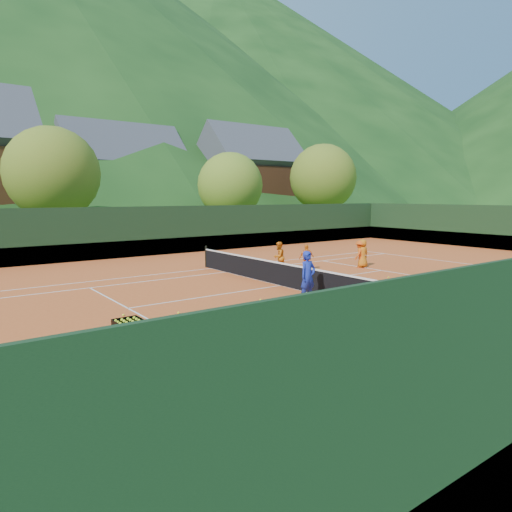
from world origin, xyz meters
TOP-DOWN VIEW (x-y plane):
  - ground at (0.00, 0.00)m, footprint 400.00×400.00m
  - clay_court at (0.00, 0.00)m, footprint 40.00×24.00m
  - mountain_far_right at (90.00, 150.00)m, footprint 260.00×260.00m
  - coach at (-1.09, -2.79)m, footprint 0.66×0.46m
  - student_a at (2.08, 2.68)m, footprint 0.83×0.73m
  - student_b at (3.41, 2.15)m, footprint 0.81×0.51m
  - student_c at (6.39, 1.22)m, footprint 0.75×0.54m
  - student_d at (6.28, 1.31)m, footprint 1.01×0.78m
  - tennis_ball_1 at (-1.01, -2.22)m, footprint 0.07×0.07m
  - tennis_ball_2 at (-4.45, -7.42)m, footprint 0.07×0.07m
  - tennis_ball_3 at (-0.60, -6.58)m, footprint 0.07×0.07m
  - tennis_ball_5 at (4.95, -1.51)m, footprint 0.07×0.07m
  - tennis_ball_6 at (-7.10, -4.13)m, footprint 0.07×0.07m
  - tennis_ball_7 at (-1.65, -7.76)m, footprint 0.07×0.07m
  - tennis_ball_8 at (3.11, -2.60)m, footprint 0.07×0.07m
  - tennis_ball_10 at (5.13, -2.74)m, footprint 0.07×0.07m
  - tennis_ball_11 at (-2.29, -1.69)m, footprint 0.07×0.07m
  - tennis_ball_12 at (-5.39, -1.60)m, footprint 0.07×0.07m
  - tennis_ball_13 at (2.47, -5.08)m, footprint 0.07×0.07m
  - tennis_ball_14 at (5.42, -3.65)m, footprint 0.07×0.07m
  - tennis_ball_15 at (-6.86, -0.86)m, footprint 0.07×0.07m
  - tennis_ball_16 at (-7.58, -2.12)m, footprint 0.07×0.07m
  - tennis_ball_17 at (-9.43, -6.36)m, footprint 0.07×0.07m
  - tennis_ball_18 at (-3.10, -9.30)m, footprint 0.07×0.07m
  - tennis_ball_19 at (3.47, -6.44)m, footprint 0.07×0.07m
  - tennis_ball_20 at (4.58, -5.22)m, footprint 0.07×0.07m
  - tennis_ball_21 at (-5.74, -1.82)m, footprint 0.07×0.07m
  - tennis_ball_22 at (-6.25, -7.69)m, footprint 0.07×0.07m
  - tennis_ball_23 at (-4.85, -2.57)m, footprint 0.07×0.07m
  - tennis_ball_24 at (1.84, -4.19)m, footprint 0.07×0.07m
  - tennis_ball_25 at (-4.80, -6.18)m, footprint 0.07×0.07m
  - court_lines at (0.00, 0.00)m, footprint 23.83×11.03m
  - tennis_net at (0.00, 0.00)m, footprint 0.10×12.07m
  - perimeter_fence at (0.00, 0.00)m, footprint 40.40×24.24m
  - ball_hopper at (-8.20, -4.89)m, footprint 0.57×0.57m
  - chalet_mid at (6.00, 34.00)m, footprint 12.65×8.82m
  - chalet_right at (20.00, 30.00)m, footprint 11.50×8.82m
  - tree_b at (-4.00, 20.00)m, footprint 6.40×6.40m
  - tree_c at (10.00, 19.00)m, footprint 5.60×5.60m
  - tree_d at (22.00, 20.00)m, footprint 6.80×6.80m

SIDE VIEW (x-z plane):
  - ground at x=0.00m, z-range 0.00..0.00m
  - clay_court at x=0.00m, z-range 0.00..0.02m
  - court_lines at x=0.00m, z-range 0.02..0.03m
  - tennis_ball_1 at x=-1.01m, z-range 0.02..0.09m
  - tennis_ball_2 at x=-4.45m, z-range 0.02..0.09m
  - tennis_ball_3 at x=-0.60m, z-range 0.02..0.09m
  - tennis_ball_5 at x=4.95m, z-range 0.02..0.09m
  - tennis_ball_6 at x=-7.10m, z-range 0.02..0.09m
  - tennis_ball_7 at x=-1.65m, z-range 0.02..0.09m
  - tennis_ball_8 at x=3.11m, z-range 0.02..0.09m
  - tennis_ball_10 at x=5.13m, z-range 0.02..0.09m
  - tennis_ball_11 at x=-2.29m, z-range 0.02..0.09m
  - tennis_ball_12 at x=-5.39m, z-range 0.02..0.09m
  - tennis_ball_13 at x=2.47m, z-range 0.02..0.09m
  - tennis_ball_14 at x=5.42m, z-range 0.02..0.09m
  - tennis_ball_15 at x=-6.86m, z-range 0.02..0.09m
  - tennis_ball_16 at x=-7.58m, z-range 0.02..0.09m
  - tennis_ball_17 at x=-9.43m, z-range 0.02..0.09m
  - tennis_ball_18 at x=-3.10m, z-range 0.02..0.09m
  - tennis_ball_19 at x=3.47m, z-range 0.02..0.09m
  - tennis_ball_20 at x=4.58m, z-range 0.02..0.09m
  - tennis_ball_21 at x=-5.74m, z-range 0.02..0.09m
  - tennis_ball_22 at x=-6.25m, z-range 0.02..0.09m
  - tennis_ball_23 at x=-4.85m, z-range 0.02..0.09m
  - tennis_ball_24 at x=1.84m, z-range 0.02..0.09m
  - tennis_ball_25 at x=-4.80m, z-range 0.02..0.09m
  - tennis_net at x=0.00m, z-range -0.03..1.07m
  - student_b at x=3.41m, z-range 0.02..1.30m
  - student_d at x=6.28m, z-range 0.02..1.40m
  - student_c at x=6.39m, z-range 0.02..1.46m
  - student_a at x=2.08m, z-range 0.02..1.47m
  - ball_hopper at x=-8.20m, z-range 0.27..1.27m
  - coach at x=-1.09m, z-range 0.02..1.78m
  - perimeter_fence at x=0.00m, z-range -0.23..2.77m
  - tree_c at x=10.00m, z-range 0.87..8.22m
  - chalet_mid at x=6.00m, z-range -0.74..10.72m
  - tree_b at x=-4.00m, z-range 0.99..9.39m
  - chalet_right at x=20.00m, z-range -0.70..11.21m
  - tree_d at x=22.00m, z-range 1.06..9.98m
  - mountain_far_right at x=90.00m, z-range 0.00..95.00m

